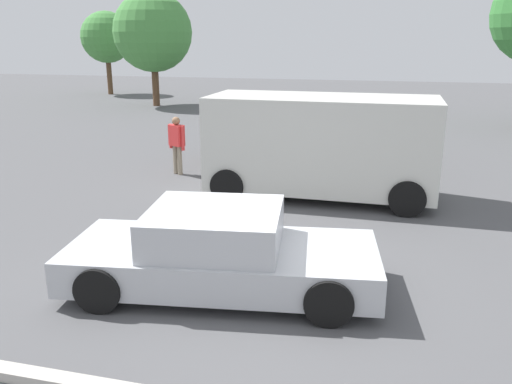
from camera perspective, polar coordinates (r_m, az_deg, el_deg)
name	(u,v)px	position (r m, az deg, el deg)	size (l,w,h in m)	color
ground_plane	(245,289)	(7.80, -1.18, -10.48)	(80.00, 80.00, 0.00)	#515154
sedan_foreground	(220,253)	(7.61, -3.93, -6.60)	(4.64, 2.40, 1.21)	#B7BABF
van_white	(321,144)	(11.97, 7.09, 5.25)	(5.06, 2.23, 2.29)	silver
suv_dark	(299,129)	(15.25, 4.69, 6.80)	(4.82, 2.69, 1.80)	#4C3D2D
pedestrian	(177,141)	(14.10, -8.63, 5.55)	(0.52, 0.39, 1.54)	gray
tree_back_right	(106,37)	(35.83, -15.98, 15.89)	(3.20, 3.20, 5.18)	brown
tree_far_right	(153,32)	(29.02, -11.18, 16.71)	(4.10, 4.10, 5.88)	brown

